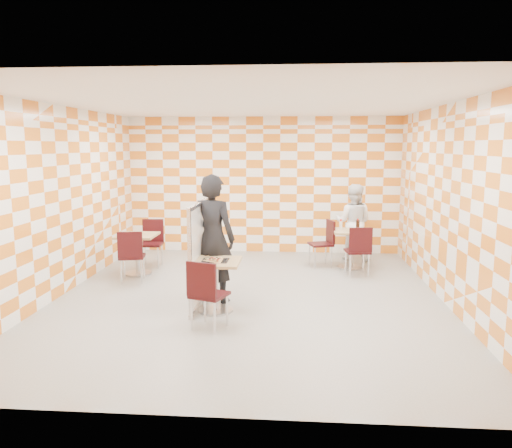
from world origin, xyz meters
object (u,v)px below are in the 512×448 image
(man_dark, at_px, (213,239))
(chair_empty_near, at_px, (131,252))
(chair_main_front, at_px, (206,290))
(soda_bottle, at_px, (358,225))
(empty_table, at_px, (137,247))
(chair_second_front, at_px, (359,247))
(main_table, at_px, (216,277))
(chair_empty_far, at_px, (152,239))
(second_table, at_px, (351,242))
(sport_bottle, at_px, (341,225))
(partition, at_px, (199,253))
(man_white, at_px, (353,222))
(chair_second_side, at_px, (325,239))

(man_dark, bearing_deg, chair_empty_near, -13.69)
(chair_main_front, height_order, soda_bottle, soda_bottle)
(empty_table, xyz_separation_m, chair_second_front, (4.07, 0.14, 0.04))
(empty_table, relative_size, soda_bottle, 3.26)
(chair_main_front, bearing_deg, main_table, 89.54)
(empty_table, height_order, chair_empty_far, chair_empty_far)
(empty_table, distance_m, chair_second_front, 4.08)
(second_table, bearing_deg, chair_second_front, -84.35)
(chair_empty_far, height_order, man_dark, man_dark)
(sport_bottle, xyz_separation_m, soda_bottle, (0.31, -0.11, 0.01))
(partition, bearing_deg, chair_main_front, -74.80)
(chair_second_front, bearing_deg, soda_bottle, 85.78)
(partition, bearing_deg, second_table, 44.56)
(main_table, relative_size, sport_bottle, 3.75)
(soda_bottle, bearing_deg, man_white, 89.85)
(partition, height_order, sport_bottle, partition)
(chair_second_front, height_order, soda_bottle, soda_bottle)
(main_table, distance_m, second_table, 3.55)
(chair_second_front, relative_size, chair_empty_near, 1.00)
(chair_second_side, relative_size, soda_bottle, 4.02)
(second_table, height_order, chair_second_front, chair_second_front)
(chair_empty_near, distance_m, partition, 1.80)
(main_table, height_order, second_table, same)
(second_table, relative_size, chair_main_front, 0.81)
(empty_table, relative_size, chair_second_front, 0.81)
(chair_second_front, relative_size, man_dark, 0.47)
(chair_second_side, xyz_separation_m, man_dark, (-1.85, -2.36, 0.43))
(second_table, distance_m, chair_empty_near, 4.16)
(chair_second_front, distance_m, man_white, 1.41)
(empty_table, distance_m, chair_empty_far, 0.67)
(chair_empty_near, bearing_deg, chair_second_side, 23.40)
(soda_bottle, bearing_deg, chair_empty_near, -161.06)
(chair_empty_near, bearing_deg, second_table, 19.44)
(chair_empty_near, relative_size, partition, 0.60)
(chair_empty_near, distance_m, man_white, 4.57)
(main_table, relative_size, empty_table, 1.00)
(chair_second_front, distance_m, chair_second_side, 0.92)
(partition, bearing_deg, chair_empty_near, 141.99)
(chair_second_side, distance_m, man_dark, 3.03)
(sport_bottle, bearing_deg, main_table, -125.26)
(second_table, height_order, chair_second_side, chair_second_side)
(chair_second_side, height_order, soda_bottle, soda_bottle)
(chair_empty_near, height_order, chair_empty_far, same)
(main_table, height_order, chair_empty_near, chair_empty_near)
(man_dark, bearing_deg, second_table, -120.46)
(second_table, distance_m, man_white, 0.81)
(chair_main_front, distance_m, partition, 1.10)
(main_table, height_order, man_dark, man_dark)
(main_table, distance_m, empty_table, 2.67)
(chair_empty_near, xyz_separation_m, partition, (1.40, -1.10, 0.25))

